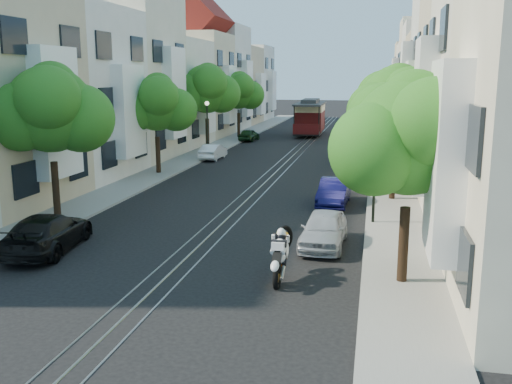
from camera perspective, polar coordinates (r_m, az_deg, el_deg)
The scene contains 27 objects.
ground at distance 48.70m, azimuth 4.34°, elevation 4.24°, with size 200.00×200.00×0.00m, color black.
sidewalk_east at distance 48.30m, azimuth 12.92°, elevation 3.99°, with size 2.50×80.00×0.12m, color gray.
sidewalk_west at distance 50.14m, azimuth -3.93°, elevation 4.52°, with size 2.50×80.00×0.12m, color gray.
rail_left at distance 48.77m, azimuth 3.70°, elevation 4.27°, with size 0.06×80.00×0.02m, color gray.
rail_slot at distance 48.70m, azimuth 4.34°, elevation 4.25°, with size 0.06×80.00×0.02m, color gray.
rail_right at distance 48.63m, azimuth 4.98°, elevation 4.23°, with size 0.06×80.00×0.02m, color gray.
lane_line at distance 48.70m, azimuth 4.34°, elevation 4.24°, with size 0.08×80.00×0.01m, color tan.
townhouses_east at distance 48.16m, azimuth 18.78°, elevation 9.77°, with size 7.75×72.00×12.00m.
townhouses_west at distance 51.13m, azimuth -9.10°, elevation 10.19°, with size 7.75×72.00×11.76m.
tree_e_a at distance 17.00m, azimuth 15.27°, elevation 5.08°, with size 4.72×3.87×6.27m.
tree_e_b at distance 28.93m, azimuth 13.96°, elevation 8.34°, with size 4.93×4.08×6.68m.
tree_e_c at distance 39.92m, azimuth 13.41°, elevation 8.98°, with size 4.84×3.99×6.52m.
tree_e_d at distance 50.90m, azimuth 13.12°, elevation 9.79°, with size 5.01×4.16×6.85m.
tree_w_a at distance 25.67m, azimuth -19.80°, elevation 7.63°, with size 4.93×4.08×6.68m.
tree_w_b at distance 36.46m, azimuth -9.86°, elevation 8.58°, with size 4.72×3.87×6.27m.
tree_w_c at distance 46.83m, azimuth -4.89°, elevation 10.16°, with size 5.13×4.28×7.09m.
tree_w_d at distance 57.47m, azimuth -1.71°, elevation 9.99°, with size 4.84×3.99×6.52m.
lamp_east at distance 24.14m, azimuth 11.86°, elevation 3.34°, with size 0.32×0.32×4.16m.
lamp_west at distance 43.86m, azimuth -4.90°, elevation 7.16°, with size 0.32×0.32×4.16m.
sportbike_rider at distance 17.51m, azimuth 2.43°, elevation -6.00°, with size 0.53×2.28×1.61m.
cable_car at distance 60.87m, azimuth 5.44°, elevation 7.61°, with size 2.97×8.97×3.43m.
parked_car_e_near at distance 21.14m, azimuth 6.79°, elevation -3.71°, with size 1.55×3.85×1.31m, color #A6A9B1.
parked_car_e_mid at distance 27.96m, azimuth 7.80°, elevation -0.01°, with size 1.35×3.86×1.27m, color #0D0D41.
parked_car_e_far at distance 42.26m, azimuth 10.07°, elevation 3.85°, with size 2.14×4.64×1.29m, color maroon.
parked_car_w_near at distance 21.77m, azimuth -20.11°, elevation -3.83°, with size 1.92×4.72×1.37m, color black.
parked_car_w_mid at distance 42.98m, azimuth -4.32°, elevation 4.04°, with size 1.24×3.54×1.17m, color white.
parked_car_w_far at distance 55.06m, azimuth -0.70°, elevation 5.73°, with size 1.38×3.42×1.17m, color #143216.
Camera 1 is at (6.22, -19.90, 6.21)m, focal length 40.00 mm.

